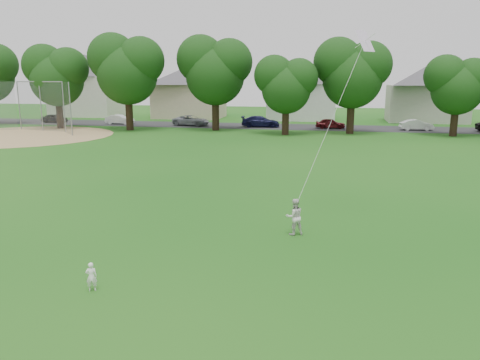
% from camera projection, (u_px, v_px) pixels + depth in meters
% --- Properties ---
extents(ground, '(160.00, 160.00, 0.00)m').
position_uv_depth(ground, '(178.00, 265.00, 14.35)').
color(ground, '#144F12').
rests_on(ground, ground).
extents(street, '(90.00, 7.00, 0.01)m').
position_uv_depth(street, '(295.00, 127.00, 54.55)').
color(street, '#2D2D30').
rests_on(street, ground).
extents(dirt_infield, '(18.00, 18.00, 0.02)m').
position_uv_depth(dirt_infield, '(20.00, 136.00, 46.22)').
color(dirt_infield, '#9E7F51').
rests_on(dirt_infield, ground).
extents(toddler, '(0.35, 0.30, 0.81)m').
position_uv_depth(toddler, '(91.00, 277.00, 12.51)').
color(toddler, white).
rests_on(toddler, ground).
extents(older_boy, '(0.82, 0.75, 1.36)m').
position_uv_depth(older_boy, '(294.00, 217.00, 16.96)').
color(older_boy, silver).
rests_on(older_boy, ground).
extents(kite, '(1.63, 2.06, 7.15)m').
position_uv_depth(kite, '(331.00, 122.00, 17.49)').
color(kite, silver).
rests_on(kite, ground).
extents(baseball_backstop, '(11.72, 3.92, 5.21)m').
position_uv_depth(baseball_backstop, '(37.00, 107.00, 49.57)').
color(baseball_backstop, gray).
rests_on(baseball_backstop, ground).
extents(tree_row, '(83.76, 8.68, 11.28)m').
position_uv_depth(tree_row, '(311.00, 67.00, 47.25)').
color(tree_row, black).
rests_on(tree_row, ground).
extents(parked_cars, '(55.87, 2.47, 1.28)m').
position_uv_depth(parked_cars, '(276.00, 122.00, 53.89)').
color(parked_cars, black).
rests_on(parked_cars, ground).
extents(house_row, '(77.49, 13.92, 10.57)m').
position_uv_depth(house_row, '(296.00, 83.00, 63.27)').
color(house_row, silver).
rests_on(house_row, ground).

